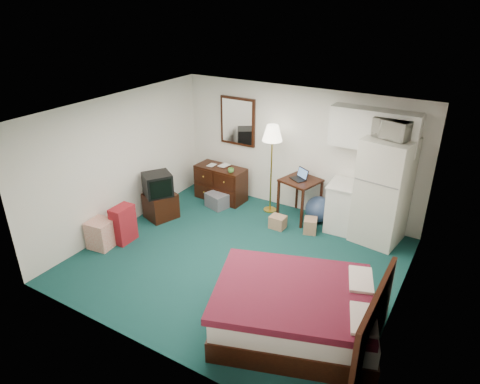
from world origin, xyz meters
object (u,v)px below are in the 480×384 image
Objects in this scene: dresser at (221,183)px; fridge at (383,191)px; desk at (300,199)px; bed at (295,311)px; suitcase at (123,224)px; floor_lamp at (271,170)px; kitchen_counter at (351,209)px; tv_stand at (161,206)px.

fridge reaches higher than dresser.
bed is (1.23, -2.92, -0.09)m from desk.
dresser is 1.59× the size of suitcase.
dresser is 1.28m from floor_lamp.
kitchen_counter is 0.45× the size of bed.
suitcase is at bearing -140.31° from fridge.
kitchen_counter is (1.02, 0.01, 0.04)m from desk.
kitchen_counter is at bearing -175.43° from fridge.
tv_stand is (-3.88, -1.37, -0.70)m from fridge.
floor_lamp is 2.20× the size of desk.
bed is (3.01, -2.84, -0.05)m from dresser.
desk is 0.43× the size of fridge.
suitcase is (-1.70, -2.40, -0.56)m from floor_lamp.
floor_lamp is at bearing 178.30° from kitchen_counter.
suitcase is (0.02, -1.03, 0.09)m from tv_stand.
floor_lamp is 2.17m from fridge.
dresser is 0.57× the size of fridge.
tv_stand is at bearing -152.66° from fridge.
fridge is at bearing -6.15° from kitchen_counter.
desk reaches higher than dresser.
floor_lamp reaches higher than suitcase.
fridge is at bearing 14.36° from desk.
fridge reaches higher than suitcase.
floor_lamp reaches higher than desk.
dresser is 1.43m from tv_stand.
bed is (1.85, -2.90, -0.58)m from floor_lamp.
desk reaches higher than tv_stand.
fridge is 0.95× the size of bed.
bed is at bearing -88.23° from fridge.
suitcase is (-0.54, -2.34, -0.03)m from dresser.
floor_lamp is 3.49m from bed.
kitchen_counter is at bearing 41.07° from tv_stand.
suitcase is at bearing -100.64° from dresser.
bed is at bearing -57.40° from floor_lamp.
dresser is 0.60× the size of floor_lamp.
desk is 0.92× the size of kitchen_counter.
desk is 3.35m from suitcase.
dresser reaches higher than bed.
floor_lamp is at bearing 103.75° from bed.
kitchen_counter reaches higher than suitcase.
kitchen_counter is 0.72m from fridge.
suitcase is (-3.87, -2.40, -0.61)m from fridge.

